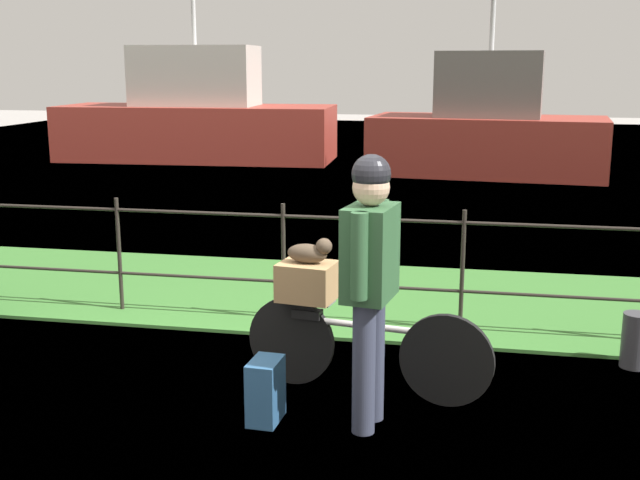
{
  "coord_description": "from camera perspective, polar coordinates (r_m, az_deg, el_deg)",
  "views": [
    {
      "loc": [
        1.56,
        -4.49,
        2.19
      ],
      "look_at": [
        0.45,
        1.15,
        0.9
      ],
      "focal_mm": 44.31,
      "sensor_mm": 36.0,
      "label": 1
    }
  ],
  "objects": [
    {
      "name": "ground_plane",
      "position": [
        5.24,
        -7.47,
        -12.21
      ],
      "size": [
        60.0,
        60.0,
        0.0
      ],
      "primitive_type": "plane",
      "color": "#9E9993"
    },
    {
      "name": "grass_strip",
      "position": [
        7.64,
        -1.13,
        -3.91
      ],
      "size": [
        27.0,
        2.4,
        0.03
      ],
      "primitive_type": "cube",
      "color": "#38702D",
      "rests_on": "ground"
    },
    {
      "name": "harbor_water",
      "position": [
        16.02,
        5.46,
        4.74
      ],
      "size": [
        30.0,
        30.0,
        0.0
      ],
      "primitive_type": "plane",
      "color": "slate",
      "rests_on": "ground"
    },
    {
      "name": "iron_fence",
      "position": [
        6.71,
        -2.65,
        -1.08
      ],
      "size": [
        18.04,
        0.04,
        1.04
      ],
      "color": "#28231E",
      "rests_on": "ground"
    },
    {
      "name": "bicycle_main",
      "position": [
        5.35,
        3.13,
        -7.72
      ],
      "size": [
        1.69,
        0.33,
        0.62
      ],
      "color": "black",
      "rests_on": "ground"
    },
    {
      "name": "wooden_crate",
      "position": [
        5.34,
        -0.93,
        -3.0
      ],
      "size": [
        0.41,
        0.35,
        0.26
      ],
      "primitive_type": "cube",
      "rotation": [
        0.0,
        0.0,
        -0.16
      ],
      "color": "#A87F51",
      "rests_on": "bicycle_main"
    },
    {
      "name": "terrier_dog",
      "position": [
        5.28,
        -0.68,
        -0.87
      ],
      "size": [
        0.32,
        0.18,
        0.18
      ],
      "color": "#4C3D2D",
      "rests_on": "wooden_crate"
    },
    {
      "name": "cyclist_person",
      "position": [
        4.69,
        3.63,
        -2.06
      ],
      "size": [
        0.32,
        0.53,
        1.68
      ],
      "color": "#383D51",
      "rests_on": "ground"
    },
    {
      "name": "backpack_on_paving",
      "position": [
        5.01,
        -3.95,
        -10.8
      ],
      "size": [
        0.2,
        0.29,
        0.4
      ],
      "primitive_type": "cube",
      "rotation": [
        0.0,
        0.0,
        4.65
      ],
      "color": "#28517A",
      "rests_on": "ground"
    },
    {
      "name": "mooring_bollard",
      "position": [
        6.27,
        21.82,
        -6.75
      ],
      "size": [
        0.2,
        0.2,
        0.41
      ],
      "primitive_type": "cylinder",
      "color": "#38383D",
      "rests_on": "ground"
    },
    {
      "name": "moored_boat_near",
      "position": [
        16.23,
        12.01,
        7.77
      ],
      "size": [
        4.75,
        2.47,
        4.02
      ],
      "color": "#9E3328",
      "rests_on": "ground"
    },
    {
      "name": "moored_boat_mid",
      "position": [
        18.57,
        -8.88,
        8.65
      ],
      "size": [
        6.33,
        2.44,
        4.18
      ],
      "color": "#9E3328",
      "rests_on": "ground"
    }
  ]
}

